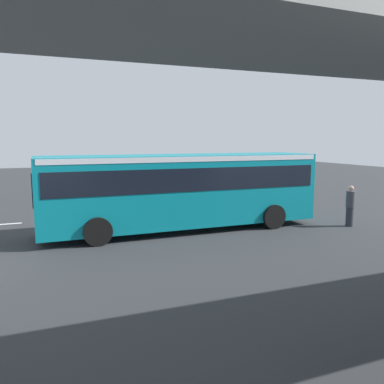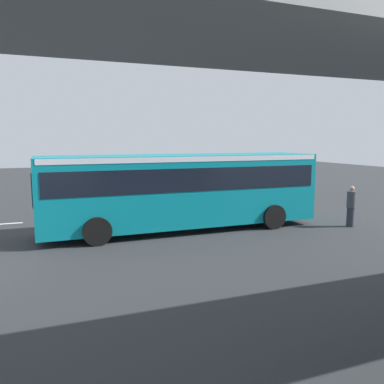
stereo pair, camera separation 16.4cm
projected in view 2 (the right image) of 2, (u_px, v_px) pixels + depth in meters
name	position (u px, v px, depth m)	size (l,w,h in m)	color
ground	(143.00, 225.00, 17.09)	(80.00, 80.00, 0.00)	#2D3033
city_bus	(182.00, 185.00, 16.10)	(11.54, 2.85, 3.15)	#0C8493
pedestrian	(351.00, 207.00, 16.77)	(0.38, 0.38, 1.79)	#2D2D38
lane_dash_leftmost	(237.00, 208.00, 21.56)	(2.00, 0.20, 0.01)	silver
lane_dash_left	(169.00, 212.00, 20.15)	(2.00, 0.20, 0.01)	silver
lane_dash_centre	(90.00, 218.00, 18.74)	(2.00, 0.20, 0.01)	silver
pedestrian_overpass	(376.00, 65.00, 4.80)	(29.34, 2.60, 6.37)	#9E9E99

